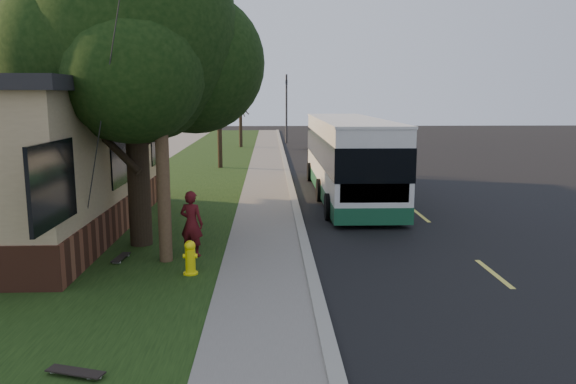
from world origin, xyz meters
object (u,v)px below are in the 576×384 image
object	(u,v)px
fire_hydrant	(190,258)
skateboard_spare	(75,372)
utility_pole	(158,59)
bare_tree_near	(220,128)
bare_tree_far	(241,121)
distant_car	(324,141)
leafy_tree	(135,41)
transit_bus	(348,156)
traffic_signal	(286,104)
skateboard_main	(121,258)
skateboarder	(192,224)
dumpster	(18,197)

from	to	relation	value
fire_hydrant	skateboard_spare	bearing A→B (deg)	-102.27
utility_pole	bare_tree_near	xyz separation A→B (m)	(-0.19, 17.01, -2.48)
bare_tree_far	distant_car	bearing A→B (deg)	-20.58
leafy_tree	transit_bus	bearing A→B (deg)	47.54
traffic_signal	distant_car	world-z (taller)	traffic_signal
skateboard_main	skateboarder	bearing A→B (deg)	9.72
skateboard_main	distant_car	world-z (taller)	distant_car
skateboarder	skateboard_spare	bearing A→B (deg)	101.46
bare_tree_far	transit_bus	distance (m)	21.13
transit_bus	skateboarder	size ratio (longest dim) A/B	6.99
dumpster	traffic_signal	bearing A→B (deg)	72.14
bare_tree_far	skateboard_main	world-z (taller)	bare_tree_far
transit_bus	dumpster	distance (m)	11.46
traffic_signal	dumpster	world-z (taller)	traffic_signal
transit_bus	distant_car	bearing A→B (deg)	87.33
skateboard_spare	leafy_tree	bearing A→B (deg)	94.95
utility_pole	skateboarder	bearing A→B (deg)	34.87
fire_hydrant	bare_tree_near	xyz separation A→B (m)	(-0.90, 18.00, 1.72)
leafy_tree	bare_tree_far	world-z (taller)	leafy_tree
skateboarder	dumpster	bearing A→B (deg)	-16.17
skateboard_main	dumpster	size ratio (longest dim) A/B	0.43
traffic_signal	transit_bus	size ratio (longest dim) A/B	0.50
skateboard_spare	bare_tree_far	bearing A→B (deg)	89.07
utility_pole	skateboard_main	bearing A→B (deg)	174.02
fire_hydrant	leafy_tree	distance (m)	5.65
utility_pole	skateboarder	size ratio (longest dim) A/B	5.74
skateboard_spare	transit_bus	bearing A→B (deg)	67.86
bare_tree_far	fire_hydrant	bearing A→B (deg)	-89.24
traffic_signal	skateboarder	distance (m)	32.86
skateboarder	distant_car	distance (m)	26.99
bare_tree_near	skateboard_spare	xyz separation A→B (m)	(-0.06, -22.41, -2.02)
leafy_tree	skateboard_spare	distance (m)	8.70
bare_tree_far	distant_car	distance (m)	6.50
transit_bus	skateboarder	world-z (taller)	transit_bus
fire_hydrant	bare_tree_far	distance (m)	30.04
distant_car	bare_tree_near	bearing A→B (deg)	-130.96
bare_tree_near	transit_bus	xyz separation A→B (m)	(5.60, -8.50, -0.56)
bare_tree_near	transit_bus	size ratio (longest dim) A/B	0.39
transit_bus	skateboard_main	size ratio (longest dim) A/B	13.38
distant_car	traffic_signal	bearing A→B (deg)	103.99
traffic_signal	utility_pole	bearing A→B (deg)	-96.58
skateboarder	distant_car	size ratio (longest dim) A/B	0.41
transit_bus	skateboard_spare	world-z (taller)	transit_bus
fire_hydrant	skateboard_spare	world-z (taller)	fire_hydrant
traffic_signal	distant_car	bearing A→B (deg)	-68.51
transit_bus	skateboard_main	distance (m)	10.70
fire_hydrant	skateboard_main	distance (m)	2.11
leafy_tree	distant_car	xyz separation A→B (m)	(7.13, 25.12, -4.50)
skateboarder	dumpster	world-z (taller)	skateboarder
fire_hydrant	skateboard_main	world-z (taller)	fire_hydrant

